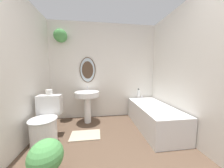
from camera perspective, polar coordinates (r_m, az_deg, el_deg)
wall_back at (r=2.94m, az=-5.36°, el=7.44°), size 2.78×0.30×2.40m
wall_left at (r=2.01m, az=-43.24°, el=4.80°), size 0.06×2.67×2.40m
wall_right at (r=2.26m, az=35.87°, el=5.29°), size 0.06×2.67×2.40m
toilet at (r=2.29m, az=-30.62°, el=-16.85°), size 0.42×0.59×0.77m
pedestal_sink at (r=2.69m, az=-12.44°, el=-7.41°), size 0.56×0.56×0.83m
bathtub at (r=2.63m, az=20.12°, el=-15.00°), size 0.67×1.43×0.56m
shampoo_bottle at (r=2.95m, az=13.29°, el=-4.38°), size 0.08×0.08×0.20m
potted_plant at (r=1.59m, az=-30.42°, el=-30.08°), size 0.35×0.35×0.48m
bath_mat at (r=2.36m, az=-13.32°, el=-24.00°), size 0.54×0.35×0.02m
toilet_paper_roll at (r=2.34m, az=-29.32°, el=-3.74°), size 0.11×0.11×0.10m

